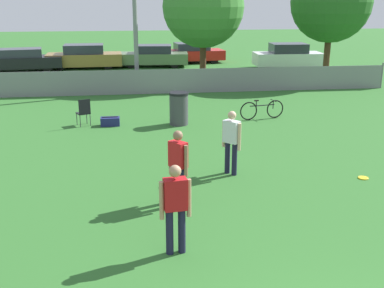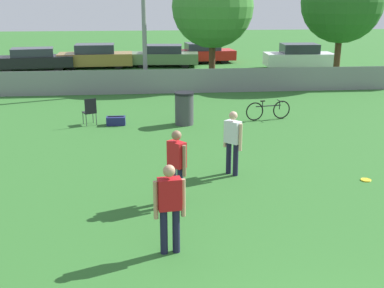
{
  "view_description": "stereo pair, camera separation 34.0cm",
  "coord_description": "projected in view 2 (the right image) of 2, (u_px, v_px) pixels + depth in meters",
  "views": [
    {
      "loc": [
        -2.46,
        -3.58,
        4.25
      ],
      "look_at": [
        -1.11,
        6.7,
        1.05
      ],
      "focal_mm": 45.0,
      "sensor_mm": 36.0,
      "label": 1
    },
    {
      "loc": [
        -2.13,
        -3.62,
        4.25
      ],
      "look_at": [
        -1.11,
        6.7,
        1.05
      ],
      "focal_mm": 45.0,
      "sensor_mm": 36.0,
      "label": 2
    }
  ],
  "objects": [
    {
      "name": "parked_car_olive",
      "position": [
        164.0,
        56.0,
        30.14
      ],
      "size": [
        4.43,
        2.14,
        1.33
      ],
      "rotation": [
        0.0,
        0.0,
        -0.09
      ],
      "color": "black",
      "rests_on": "ground_plane"
    },
    {
      "name": "fence_backline",
      "position": [
        192.0,
        81.0,
        21.85
      ],
      "size": [
        19.21,
        0.07,
        1.21
      ],
      "color": "gray",
      "rests_on": "ground_plane"
    },
    {
      "name": "frisbee_disc",
      "position": [
        366.0,
        180.0,
        11.56
      ],
      "size": [
        0.25,
        0.25,
        0.03
      ],
      "color": "yellow",
      "rests_on": "ground_plane"
    },
    {
      "name": "trash_bin",
      "position": [
        184.0,
        108.0,
        16.47
      ],
      "size": [
        0.67,
        0.67,
        1.12
      ],
      "color": "#3F3F44",
      "rests_on": "ground_plane"
    },
    {
      "name": "player_thrower_red",
      "position": [
        170.0,
        204.0,
        8.05
      ],
      "size": [
        0.54,
        0.26,
        1.61
      ],
      "rotation": [
        0.0,
        0.0,
        0.12
      ],
      "color": "#191933",
      "rests_on": "ground_plane"
    },
    {
      "name": "parked_car_white",
      "position": [
        299.0,
        57.0,
        29.16
      ],
      "size": [
        4.16,
        1.92,
        1.5
      ],
      "rotation": [
        0.0,
        0.0,
        -0.04
      ],
      "color": "black",
      "rests_on": "ground_plane"
    },
    {
      "name": "folding_chair_sideline",
      "position": [
        90.0,
        110.0,
        16.37
      ],
      "size": [
        0.53,
        0.53,
        0.94
      ],
      "rotation": [
        0.0,
        0.0,
        3.56
      ],
      "color": "#333338",
      "rests_on": "ground_plane"
    },
    {
      "name": "tree_far_right",
      "position": [
        342.0,
        2.0,
        23.73
      ],
      "size": [
        4.02,
        4.02,
        5.98
      ],
      "color": "#4C331E",
      "rests_on": "ground_plane"
    },
    {
      "name": "player_receiver_white",
      "position": [
        233.0,
        139.0,
        11.69
      ],
      "size": [
        0.42,
        0.43,
        1.61
      ],
      "rotation": [
        0.0,
        0.0,
        -0.83
      ],
      "color": "#191933",
      "rests_on": "ground_plane"
    },
    {
      "name": "parked_car_red",
      "position": [
        203.0,
        53.0,
        31.83
      ],
      "size": [
        4.33,
        2.21,
        1.3
      ],
      "rotation": [
        0.0,
        0.0,
        0.1
      ],
      "color": "black",
      "rests_on": "ground_plane"
    },
    {
      "name": "player_defender_red",
      "position": [
        177.0,
        162.0,
        10.06
      ],
      "size": [
        0.41,
        0.45,
        1.61
      ],
      "rotation": [
        0.0,
        0.0,
        -0.91
      ],
      "color": "#191933",
      "rests_on": "ground_plane"
    },
    {
      "name": "tree_near_pole",
      "position": [
        213.0,
        7.0,
        23.49
      ],
      "size": [
        4.01,
        4.01,
        5.76
      ],
      "color": "#4C331E",
      "rests_on": "ground_plane"
    },
    {
      "name": "parked_car_dark",
      "position": [
        33.0,
        59.0,
        28.53
      ],
      "size": [
        4.79,
        2.38,
        1.31
      ],
      "rotation": [
        0.0,
        0.0,
        0.15
      ],
      "color": "black",
      "rests_on": "ground_plane"
    },
    {
      "name": "bicycle_sideline",
      "position": [
        268.0,
        110.0,
        17.17
      ],
      "size": [
        1.68,
        0.47,
        0.71
      ],
      "rotation": [
        0.0,
        0.0,
        0.18
      ],
      "color": "black",
      "rests_on": "ground_plane"
    },
    {
      "name": "parked_car_tan",
      "position": [
        95.0,
        56.0,
        29.6
      ],
      "size": [
        4.55,
        1.98,
        1.44
      ],
      "rotation": [
        0.0,
        0.0,
        0.03
      ],
      "color": "black",
      "rests_on": "ground_plane"
    },
    {
      "name": "gear_bag_sideline",
      "position": [
        116.0,
        121.0,
        16.51
      ],
      "size": [
        0.64,
        0.35,
        0.31
      ],
      "color": "navy",
      "rests_on": "ground_plane"
    }
  ]
}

